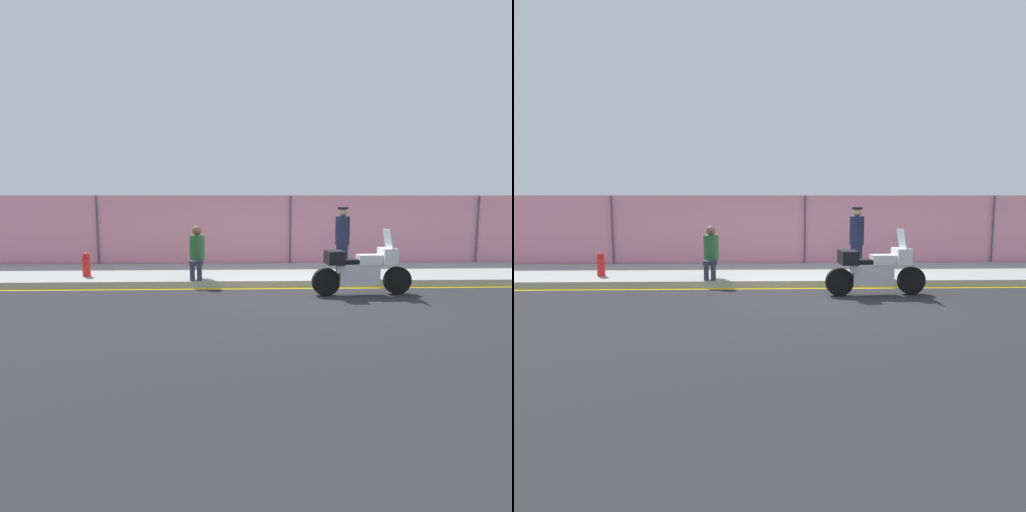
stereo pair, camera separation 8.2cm
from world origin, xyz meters
The scene contains 8 objects.
ground_plane centered at (0.00, 0.00, 0.00)m, with size 120.00×120.00×0.00m, color #262628.
sidewalk centered at (0.00, 2.49, 0.08)m, with size 43.34×3.08×0.16m.
curb_paint_stripe centered at (0.00, 0.86, 0.00)m, with size 43.34×0.18×0.01m.
storefront_fence centered at (0.00, 4.12, 1.11)m, with size 41.18×0.16×2.23m.
motorcycle centered at (1.15, 0.07, 0.59)m, with size 2.27×0.61×1.46m.
officer_standing centered at (1.18, 2.14, 1.06)m, with size 0.38×0.38×1.75m.
person_seated_on_curb centered at (-2.61, 1.41, 0.88)m, with size 0.38×0.67×1.30m.
fire_hydrant centered at (-5.47, 1.82, 0.46)m, with size 0.20×0.25×0.61m.
Camera 2 is at (-1.47, -9.84, 2.14)m, focal length 32.00 mm.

